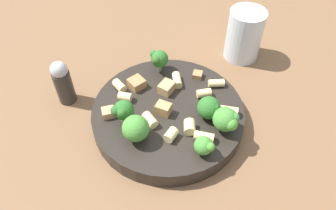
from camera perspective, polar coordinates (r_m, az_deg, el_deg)
name	(u,v)px	position (r m, az deg, el deg)	size (l,w,h in m)	color
ground_plane	(168,121)	(0.55, 0.00, -2.78)	(2.00, 2.00, 0.00)	brown
pasta_bowl	(168,114)	(0.54, 0.00, -1.58)	(0.25, 0.25, 0.03)	#28231E
broccoli_floret_0	(135,128)	(0.47, -5.74, -3.97)	(0.04, 0.04, 0.05)	#84AD60
broccoli_floret_1	(209,108)	(0.50, 7.10, -0.51)	(0.04, 0.04, 0.04)	#9EC175
broccoli_floret_2	(205,146)	(0.46, 6.40, -7.10)	(0.03, 0.03, 0.03)	#93B766
broccoli_floret_3	(123,111)	(0.50, -7.88, -0.98)	(0.03, 0.03, 0.04)	#93B766
broccoli_floret_4	(226,120)	(0.49, 10.13, -2.57)	(0.04, 0.04, 0.04)	#93B766
broccoli_floret_5	(159,59)	(0.58, -1.61, 8.05)	(0.03, 0.03, 0.04)	#84AD60
rigatoni_0	(204,93)	(0.54, 6.27, 2.08)	(0.01, 0.01, 0.02)	beige
rigatoni_1	(125,97)	(0.54, -7.51, 1.43)	(0.01, 0.01, 0.02)	beige
rigatoni_2	(171,135)	(0.48, 0.52, -5.22)	(0.02, 0.02, 0.02)	beige
rigatoni_3	(204,137)	(0.49, 6.27, -5.50)	(0.01, 0.01, 0.03)	beige
rigatoni_4	(119,86)	(0.56, -8.46, 3.32)	(0.01, 0.01, 0.02)	beige
rigatoni_5	(216,83)	(0.56, 8.41, 3.79)	(0.01, 0.01, 0.03)	beige
rigatoni_6	(190,127)	(0.49, 3.79, -3.82)	(0.02, 0.02, 0.02)	beige
rigatoni_7	(228,111)	(0.52, 10.46, -1.02)	(0.02, 0.02, 0.03)	beige
rigatoni_8	(177,80)	(0.56, 1.59, 4.37)	(0.01, 0.01, 0.03)	beige
rigatoni_9	(152,121)	(0.50, -2.89, -2.82)	(0.02, 0.02, 0.03)	beige
chicken_chunk_0	(167,88)	(0.55, -0.26, 3.06)	(0.03, 0.02, 0.02)	tan
chicken_chunk_1	(197,75)	(0.58, 5.16, 5.26)	(0.02, 0.02, 0.01)	#A87A4C
chicken_chunk_2	(137,83)	(0.56, -5.43, 3.84)	(0.02, 0.02, 0.02)	#A87A4C
chicken_chunk_3	(108,113)	(0.52, -10.34, -1.30)	(0.02, 0.02, 0.01)	tan
chicken_chunk_4	(163,109)	(0.51, -0.80, -0.66)	(0.02, 0.02, 0.02)	tan
drinking_glass	(244,38)	(0.66, 13.03, 11.34)	(0.07, 0.07, 0.10)	silver
pepper_shaker	(63,82)	(0.58, -17.85, 3.81)	(0.03, 0.03, 0.08)	#332D28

